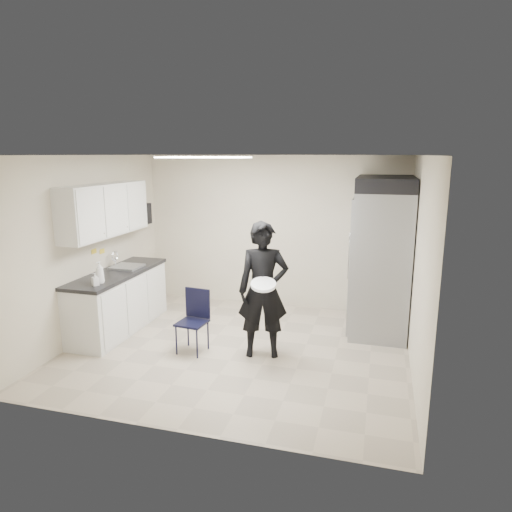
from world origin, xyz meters
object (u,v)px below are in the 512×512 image
(man_tuxedo, at_px, (263,290))
(folding_chair, at_px, (192,323))
(commercial_fridge, at_px, (381,262))
(lower_counter, at_px, (119,302))

(man_tuxedo, bearing_deg, folding_chair, 175.56)
(commercial_fridge, xyz_separation_m, man_tuxedo, (-1.46, -1.36, -0.16))
(man_tuxedo, bearing_deg, commercial_fridge, 28.14)
(commercial_fridge, bearing_deg, lower_counter, -164.12)
(lower_counter, relative_size, man_tuxedo, 1.06)
(folding_chair, distance_m, man_tuxedo, 1.07)
(lower_counter, distance_m, folding_chair, 1.46)
(folding_chair, bearing_deg, lower_counter, 167.71)
(lower_counter, relative_size, commercial_fridge, 0.90)
(lower_counter, bearing_deg, commercial_fridge, 15.88)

